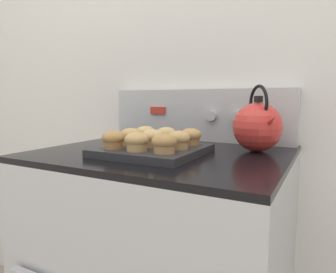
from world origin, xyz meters
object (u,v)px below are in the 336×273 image
(muffin_pan, at_px, (154,150))
(muffin_r0_c1, at_px, (138,142))
(tea_kettle, at_px, (258,126))
(muffin_r2_c1, at_px, (167,135))
(muffin_r0_c0, at_px, (114,139))
(muffin_r0_c2, at_px, (164,143))
(muffin_r1_c0, at_px, (131,136))
(muffin_r1_c2, at_px, (178,140))
(muffin_r2_c0, at_px, (145,134))
(muffin_r1_c1, at_px, (154,138))
(muffin_r2_c2, at_px, (191,137))

(muffin_pan, xyz_separation_m, muffin_r0_c1, (0.00, -0.08, 0.04))
(muffin_pan, xyz_separation_m, tea_kettle, (0.26, 0.19, 0.07))
(tea_kettle, bearing_deg, muffin_r2_c1, -157.27)
(muffin_r0_c0, height_order, muffin_r2_c1, same)
(muffin_r0_c1, bearing_deg, muffin_r0_c0, 178.28)
(muffin_r0_c0, xyz_separation_m, muffin_r0_c2, (0.16, 0.00, 0.00))
(muffin_r1_c0, bearing_deg, tea_kettle, 28.57)
(muffin_r0_c2, relative_size, muffin_r2_c1, 1.00)
(muffin_r1_c2, height_order, muffin_r2_c0, same)
(muffin_pan, distance_m, muffin_r1_c1, 0.04)
(tea_kettle, bearing_deg, muffin_pan, -143.79)
(muffin_pan, bearing_deg, muffin_r2_c1, 88.73)
(muffin_r1_c1, height_order, muffin_r2_c0, same)
(muffin_pan, xyz_separation_m, muffin_r2_c0, (-0.08, 0.08, 0.04))
(muffin_r1_c0, bearing_deg, muffin_r1_c1, -3.17)
(muffin_pan, bearing_deg, muffin_r0_c0, -135.74)
(muffin_r1_c1, relative_size, muffin_r2_c0, 1.00)
(muffin_r2_c1, distance_m, tea_kettle, 0.28)
(muffin_r1_c1, xyz_separation_m, muffin_r2_c1, (0.00, 0.08, 0.00))
(muffin_r0_c2, xyz_separation_m, tea_kettle, (0.18, 0.27, 0.03))
(muffin_r1_c0, xyz_separation_m, muffin_r2_c1, (0.09, 0.08, 0.00))
(muffin_r0_c0, distance_m, muffin_r1_c0, 0.09)
(muffin_r0_c0, relative_size, muffin_r1_c1, 1.00)
(muffin_pan, distance_m, muffin_r2_c0, 0.12)
(muffin_pan, height_order, muffin_r1_c0, muffin_r1_c0)
(muffin_r1_c2, relative_size, muffin_r2_c2, 1.00)
(muffin_r1_c1, xyz_separation_m, muffin_r1_c2, (0.08, 0.00, 0.00))
(muffin_r0_c2, xyz_separation_m, muffin_r2_c1, (-0.08, 0.16, 0.00))
(muffin_r0_c0, xyz_separation_m, muffin_r1_c1, (0.09, 0.08, 0.00))
(muffin_r1_c0, height_order, tea_kettle, tea_kettle)
(muffin_r1_c0, relative_size, muffin_r1_c2, 1.00)
(muffin_r0_c0, bearing_deg, muffin_r2_c2, 44.68)
(muffin_pan, bearing_deg, muffin_r1_c0, 177.99)
(muffin_r1_c0, bearing_deg, muffin_r0_c2, -26.93)
(muffin_r1_c2, distance_m, tea_kettle, 0.27)
(muffin_r2_c0, height_order, muffin_r2_c2, same)
(muffin_r1_c2, relative_size, tea_kettle, 0.32)
(muffin_pan, relative_size, muffin_r1_c0, 4.31)
(muffin_r0_c1, distance_m, muffin_r2_c2, 0.19)
(muffin_r0_c2, bearing_deg, muffin_r0_c1, -177.06)
(muffin_r2_c1, distance_m, muffin_r2_c2, 0.08)
(muffin_r2_c1, bearing_deg, muffin_r0_c2, -64.42)
(muffin_pan, xyz_separation_m, muffin_r1_c2, (0.08, -0.00, 0.04))
(muffin_r1_c2, bearing_deg, tea_kettle, 47.10)
(muffin_pan, bearing_deg, muffin_r1_c2, -1.07)
(muffin_r0_c1, distance_m, muffin_r2_c1, 0.17)
(muffin_r0_c1, height_order, muffin_r1_c1, same)
(muffin_r0_c1, relative_size, muffin_r2_c1, 1.00)
(muffin_r1_c0, xyz_separation_m, muffin_r1_c1, (0.09, -0.00, 0.00))
(muffin_pan, bearing_deg, tea_kettle, 36.21)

